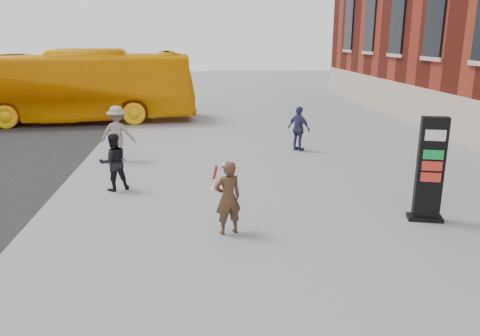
{
  "coord_description": "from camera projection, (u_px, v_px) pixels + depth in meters",
  "views": [
    {
      "loc": [
        -1.06,
        -8.66,
        4.13
      ],
      "look_at": [
        -0.11,
        1.73,
        1.18
      ],
      "focal_mm": 35.0,
      "sensor_mm": 36.0,
      "label": 1
    }
  ],
  "objects": [
    {
      "name": "info_pylon",
      "position": [
        430.0,
        170.0,
        10.59
      ],
      "size": [
        0.85,
        0.57,
        2.42
      ],
      "rotation": [
        0.0,
        0.0,
        -0.26
      ],
      "color": "black",
      "rests_on": "ground"
    },
    {
      "name": "pedestrian_c",
      "position": [
        299.0,
        129.0,
        17.31
      ],
      "size": [
        0.93,
        1.01,
        1.66
      ],
      "primitive_type": "imported",
      "rotation": [
        0.0,
        0.0,
        2.25
      ],
      "color": "navy",
      "rests_on": "ground"
    },
    {
      "name": "pedestrian_b",
      "position": [
        118.0,
        133.0,
        15.94
      ],
      "size": [
        1.33,
        0.94,
        1.87
      ],
      "primitive_type": "imported",
      "rotation": [
        0.0,
        0.0,
        2.93
      ],
      "color": "gray",
      "rests_on": "ground"
    },
    {
      "name": "pedestrian_a",
      "position": [
        113.0,
        162.0,
        12.83
      ],
      "size": [
        0.95,
        0.86,
        1.6
      ],
      "primitive_type": "imported",
      "rotation": [
        0.0,
        0.0,
        3.54
      ],
      "color": "black",
      "rests_on": "ground"
    },
    {
      "name": "ground",
      "position": [
        253.0,
        247.0,
        9.52
      ],
      "size": [
        100.0,
        100.0,
        0.0
      ],
      "primitive_type": "plane",
      "color": "#9E9EA3"
    },
    {
      "name": "woman",
      "position": [
        228.0,
        197.0,
        9.96
      ],
      "size": [
        0.73,
        0.7,
        1.62
      ],
      "rotation": [
        0.0,
        0.0,
        3.46
      ],
      "color": "#442D19",
      "rests_on": "ground"
    },
    {
      "name": "bus",
      "position": [
        64.0,
        86.0,
        22.89
      ],
      "size": [
        12.89,
        3.97,
        3.53
      ],
      "primitive_type": "imported",
      "rotation": [
        0.0,
        0.0,
        1.65
      ],
      "color": "#F6AA08",
      "rests_on": "road"
    }
  ]
}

